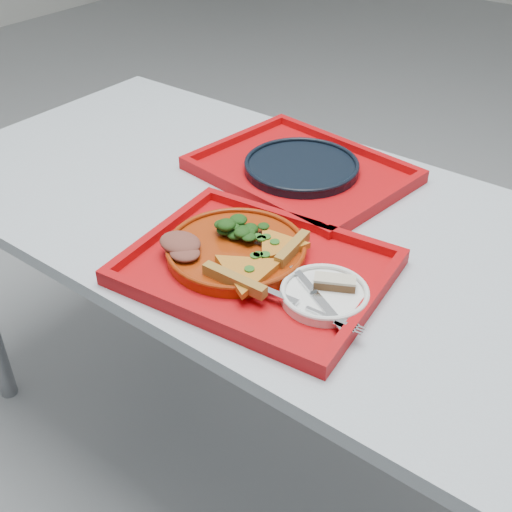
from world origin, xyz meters
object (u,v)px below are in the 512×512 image
(tray_main, at_px, (256,271))
(tray_far, at_px, (301,173))
(dinner_plate, at_px, (236,251))
(dessert_bar, at_px, (335,282))
(navy_plate, at_px, (301,168))

(tray_main, bearing_deg, tray_far, 105.71)
(tray_far, bearing_deg, dinner_plate, -68.29)
(dessert_bar, bearing_deg, tray_far, 103.46)
(dinner_plate, height_order, navy_plate, dinner_plate)
(tray_main, distance_m, dessert_bar, 0.15)
(dessert_bar, bearing_deg, tray_main, 161.01)
(tray_far, relative_size, dessert_bar, 5.96)
(tray_main, relative_size, tray_far, 1.00)
(tray_far, distance_m, dessert_bar, 0.45)
(tray_far, bearing_deg, tray_main, -60.73)
(dinner_plate, relative_size, navy_plate, 1.00)
(tray_main, bearing_deg, dessert_bar, 2.62)
(dinner_plate, bearing_deg, dessert_bar, 3.72)
(tray_main, xyz_separation_m, dinner_plate, (-0.05, 0.01, 0.02))
(dessert_bar, bearing_deg, navy_plate, 103.46)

